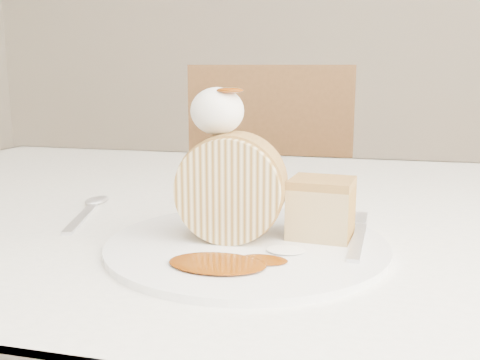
# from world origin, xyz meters

# --- Properties ---
(table) EXTENTS (1.40, 0.90, 0.75)m
(table) POSITION_xyz_m (0.00, 0.20, 0.66)
(table) COLOR silver
(table) RESTS_ON ground
(chair_far) EXTENTS (0.54, 0.54, 0.95)m
(chair_far) POSITION_xyz_m (-0.13, 1.04, 0.54)
(chair_far) COLOR brown
(chair_far) RESTS_ON ground
(plate) EXTENTS (0.32, 0.32, 0.01)m
(plate) POSITION_xyz_m (0.05, -0.00, 0.75)
(plate) COLOR white
(plate) RESTS_ON table
(roulade_slice) EXTENTS (0.11, 0.07, 0.11)m
(roulade_slice) POSITION_xyz_m (0.03, 0.01, 0.81)
(roulade_slice) COLOR beige
(roulade_slice) RESTS_ON plate
(cake_chunk) EXTENTS (0.07, 0.07, 0.05)m
(cake_chunk) POSITION_xyz_m (0.12, 0.04, 0.78)
(cake_chunk) COLOR #A67A3F
(cake_chunk) RESTS_ON plate
(whipped_cream) EXTENTS (0.06, 0.06, 0.05)m
(whipped_cream) POSITION_xyz_m (0.01, 0.02, 0.89)
(whipped_cream) COLOR white
(whipped_cream) RESTS_ON roulade_slice
(caramel_drizzle) EXTENTS (0.03, 0.02, 0.01)m
(caramel_drizzle) POSITION_xyz_m (0.03, 0.01, 0.92)
(caramel_drizzle) COLOR #6A2C04
(caramel_drizzle) RESTS_ON whipped_cream
(caramel_pool) EXTENTS (0.10, 0.07, 0.00)m
(caramel_pool) POSITION_xyz_m (0.04, -0.08, 0.76)
(caramel_pool) COLOR #6A2C04
(caramel_pool) RESTS_ON plate
(fork) EXTENTS (0.03, 0.18, 0.00)m
(fork) POSITION_xyz_m (0.16, 0.02, 0.76)
(fork) COLOR silver
(fork) RESTS_ON plate
(spoon) EXTENTS (0.07, 0.17, 0.00)m
(spoon) POSITION_xyz_m (-0.18, 0.06, 0.75)
(spoon) COLOR silver
(spoon) RESTS_ON table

